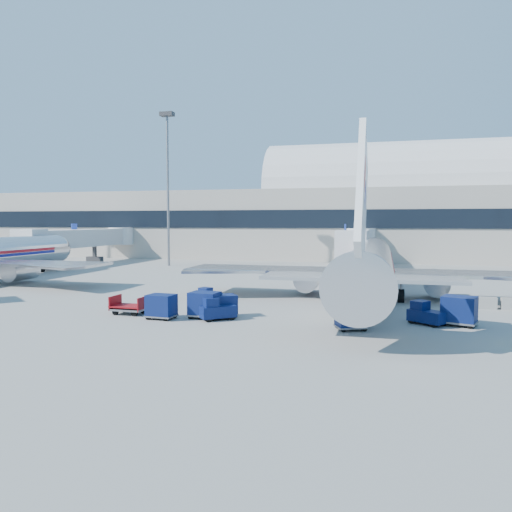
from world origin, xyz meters
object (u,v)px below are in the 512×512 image
(jetbridge_near, at_px, (357,241))
(jetbridge_mid, at_px, (86,238))
(cart_train_b, at_px, (205,304))
(tug_right, at_px, (426,314))
(cart_solo_near, at_px, (351,316))
(cart_train_c, at_px, (161,306))
(cart_open_red, at_px, (130,308))
(mast_west, at_px, (168,166))
(tug_left, at_px, (209,296))
(tug_lead, at_px, (216,309))
(cart_train_a, at_px, (224,305))
(airliner_main, at_px, (369,265))
(cart_solo_far, at_px, (459,310))
(barrier_near, at_px, (475,303))

(jetbridge_near, relative_size, jetbridge_mid, 1.00)
(cart_train_b, bearing_deg, tug_right, 11.44)
(cart_solo_near, bearing_deg, cart_train_c, 155.21)
(jetbridge_near, bearing_deg, cart_open_red, -110.37)
(jetbridge_near, height_order, mast_west, mast_west)
(mast_west, relative_size, cart_solo_near, 10.27)
(tug_left, relative_size, cart_train_b, 1.07)
(tug_lead, distance_m, cart_train_a, 1.18)
(airliner_main, relative_size, cart_solo_near, 16.92)
(jetbridge_near, height_order, cart_solo_far, jetbridge_near)
(airliner_main, xyz_separation_m, barrier_near, (8.00, -2.51, -2.48))
(jetbridge_mid, distance_m, tug_left, 45.27)
(barrier_near, xyz_separation_m, cart_train_c, (-21.40, -9.76, 0.44))
(cart_train_a, xyz_separation_m, cart_solo_far, (15.42, 0.95, 0.18))
(jetbridge_near, distance_m, barrier_near, 30.82)
(jetbridge_mid, relative_size, cart_solo_near, 12.49)
(jetbridge_mid, distance_m, cart_solo_near, 58.54)
(barrier_near, distance_m, tug_right, 8.25)
(jetbridge_near, xyz_separation_m, cart_train_c, (-11.00, -38.57, -3.04))
(tug_right, bearing_deg, cart_solo_far, 39.91)
(tug_lead, xyz_separation_m, tug_right, (13.55, 2.00, -0.02))
(jetbridge_mid, height_order, tug_left, jetbridge_mid)
(tug_lead, height_order, cart_open_red, tug_lead)
(jetbridge_mid, xyz_separation_m, cart_solo_far, (50.30, -35.82, -2.93))
(jetbridge_mid, distance_m, barrier_near, 59.90)
(mast_west, bearing_deg, jetbridge_near, 1.68)
(jetbridge_mid, bearing_deg, tug_lead, -47.54)
(tug_lead, xyz_separation_m, cart_solo_far, (15.58, 2.12, 0.29))
(tug_right, height_order, cart_train_c, cart_train_c)
(mast_west, bearing_deg, cart_train_a, -60.35)
(airliner_main, bearing_deg, mast_west, 139.64)
(cart_train_a, distance_m, cart_open_red, 6.87)
(jetbridge_near, xyz_separation_m, tug_right, (6.27, -35.94, -3.25))
(cart_train_a, relative_size, cart_solo_far, 0.87)
(tug_right, bearing_deg, tug_left, -157.44)
(jetbridge_mid, bearing_deg, cart_solo_near, -41.60)
(cart_solo_far, bearing_deg, tug_left, -173.48)
(jetbridge_mid, relative_size, tug_right, 10.92)
(tug_right, bearing_deg, jetbridge_mid, 179.87)
(airliner_main, distance_m, cart_open_red, 19.99)
(barrier_near, distance_m, tug_lead, 19.91)
(jetbridge_mid, xyz_separation_m, tug_right, (48.27, -35.94, -3.25))
(tug_lead, height_order, cart_train_c, cart_train_c)
(mast_west, bearing_deg, tug_left, -60.52)
(mast_west, bearing_deg, cart_solo_far, -44.29)
(tug_left, bearing_deg, airliner_main, -44.54)
(barrier_near, distance_m, cart_solo_far, 7.34)
(mast_west, bearing_deg, tug_lead, -61.32)
(cart_solo_near, bearing_deg, tug_right, 8.58)
(mast_west, distance_m, cart_train_a, 43.68)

